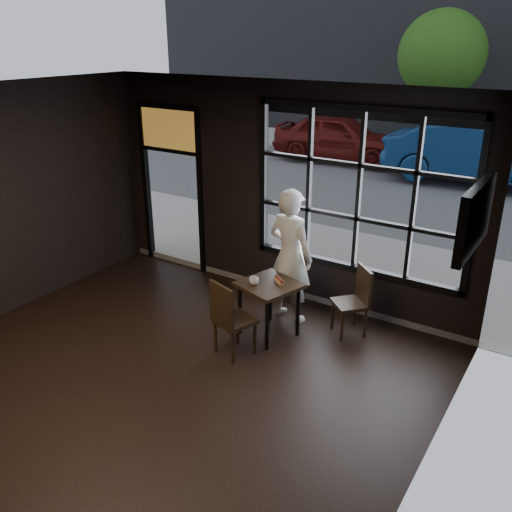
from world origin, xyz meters
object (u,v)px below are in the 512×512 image
Objects in this scene: navy_car at (479,153)px; cafe_table at (269,309)px; man at (290,256)px; chair_near at (235,318)px.

cafe_table is at bearing 174.25° from navy_car.
man is at bearing 106.90° from cafe_table.
cafe_table is 0.80m from man.
navy_car reaches higher than chair_near.
navy_car is (0.57, 8.94, -0.07)m from man.
man is (0.11, 1.18, 0.44)m from chair_near.
navy_car is (0.68, 10.13, 0.37)m from chair_near.
chair_near is 1.27m from man.
cafe_table is 0.75× the size of chair_near.
chair_near is 10.16m from navy_car.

